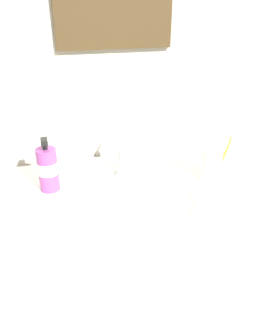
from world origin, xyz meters
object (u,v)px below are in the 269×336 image
(toothbrush_white, at_px, (226,150))
(toothbrush_yellow, at_px, (225,154))
(toothbrush_cup, at_px, (212,164))
(faucet, at_px, (122,155))
(soap_dispenser, at_px, (48,169))

(toothbrush_white, bearing_deg, toothbrush_yellow, -132.00)
(toothbrush_white, bearing_deg, toothbrush_cup, 135.38)
(toothbrush_yellow, height_order, toothbrush_white, toothbrush_white)
(toothbrush_yellow, bearing_deg, toothbrush_cup, 115.68)
(toothbrush_cup, height_order, toothbrush_white, toothbrush_white)
(toothbrush_cup, xyz_separation_m, toothbrush_white, (0.03, -0.03, 0.06))
(faucet, bearing_deg, toothbrush_white, -26.97)
(toothbrush_yellow, distance_m, soap_dispenser, 0.57)
(toothbrush_cup, bearing_deg, toothbrush_white, -44.62)
(faucet, xyz_separation_m, toothbrush_yellow, (0.30, -0.17, 0.04))
(toothbrush_yellow, xyz_separation_m, toothbrush_white, (0.01, 0.01, 0.01))
(faucet, bearing_deg, toothbrush_yellow, -29.30)
(faucet, height_order, soap_dispenser, soap_dispenser)
(faucet, bearing_deg, toothbrush_cup, -24.74)
(faucet, distance_m, toothbrush_cup, 0.31)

